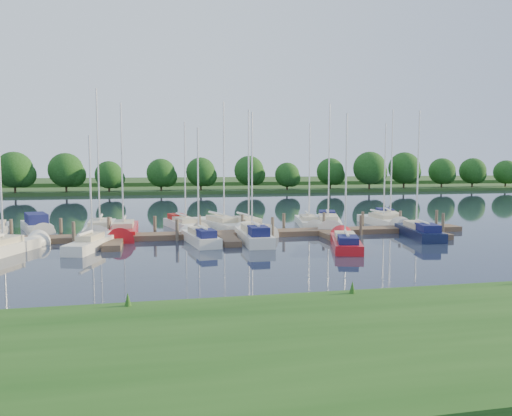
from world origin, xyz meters
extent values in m
plane|color=#192032|center=(0.00, 0.00, 0.00)|extent=(260.00, 260.00, 0.00)
cube|color=#184212|center=(0.00, -16.00, 0.25)|extent=(90.00, 10.00, 0.50)
cube|color=#4A392A|center=(0.00, 8.00, 0.20)|extent=(40.00, 2.00, 0.40)
cube|color=#4A392A|center=(-8.00, 5.00, 0.20)|extent=(1.20, 4.00, 0.40)
cube|color=#4A392A|center=(0.00, 5.00, 0.20)|extent=(1.20, 4.00, 0.40)
cube|color=#4A392A|center=(8.00, 5.00, 0.20)|extent=(1.20, 4.00, 0.40)
cube|color=#4A392A|center=(16.00, 5.00, 0.20)|extent=(1.20, 4.00, 0.40)
cylinder|color=#473D33|center=(-15.55, 9.30, 0.60)|extent=(0.24, 0.24, 2.00)
cylinder|color=#473D33|center=(-12.09, 9.30, 0.60)|extent=(0.24, 0.24, 2.00)
cylinder|color=#473D33|center=(-8.64, 9.30, 0.60)|extent=(0.24, 0.24, 2.00)
cylinder|color=#473D33|center=(-5.18, 9.30, 0.60)|extent=(0.24, 0.24, 2.00)
cylinder|color=#473D33|center=(-1.73, 9.30, 0.60)|extent=(0.24, 0.24, 2.00)
cylinder|color=#473D33|center=(1.73, 9.30, 0.60)|extent=(0.24, 0.24, 2.00)
cylinder|color=#473D33|center=(5.18, 9.30, 0.60)|extent=(0.24, 0.24, 2.00)
cylinder|color=#473D33|center=(8.64, 9.30, 0.60)|extent=(0.24, 0.24, 2.00)
cylinder|color=#473D33|center=(12.09, 9.30, 0.60)|extent=(0.24, 0.24, 2.00)
cylinder|color=#473D33|center=(15.55, 9.30, 0.60)|extent=(0.24, 0.24, 2.00)
cylinder|color=#473D33|center=(19.00, 9.30, 0.60)|extent=(0.24, 0.24, 2.00)
cylinder|color=#473D33|center=(-10.80, 6.70, 0.60)|extent=(0.24, 0.24, 2.00)
cylinder|color=#473D33|center=(-3.60, 6.70, 0.60)|extent=(0.24, 0.24, 2.00)
cylinder|color=#473D33|center=(3.60, 6.70, 0.60)|extent=(0.24, 0.24, 2.00)
cylinder|color=#473D33|center=(10.80, 6.70, 0.60)|extent=(0.24, 0.24, 2.00)
cylinder|color=#473D33|center=(18.00, 6.70, 0.60)|extent=(0.24, 0.24, 2.00)
cube|color=#223F18|center=(0.00, 75.00, 0.30)|extent=(180.00, 30.00, 0.60)
cube|color=#2E5023|center=(0.00, 100.00, 0.70)|extent=(220.00, 40.00, 1.40)
cylinder|color=#38281C|center=(-28.36, 60.35, 1.43)|extent=(0.36, 0.36, 2.86)
sphere|color=#163B10|center=(-28.36, 60.35, 4.93)|extent=(6.68, 6.68, 6.68)
sphere|color=#163B10|center=(-26.93, 60.55, 3.97)|extent=(4.77, 4.77, 4.77)
cylinder|color=#38281C|center=(-21.45, 60.38, 1.31)|extent=(0.36, 0.36, 2.61)
sphere|color=#163B10|center=(-21.45, 60.38, 4.50)|extent=(6.10, 6.10, 6.10)
sphere|color=#163B10|center=(-20.14, 60.58, 3.63)|extent=(4.36, 4.36, 4.36)
cylinder|color=#38281C|center=(-13.45, 60.07, 1.31)|extent=(0.36, 0.36, 2.62)
sphere|color=#163B10|center=(-13.45, 60.07, 4.52)|extent=(6.12, 6.12, 6.12)
sphere|color=#163B10|center=(-12.13, 60.27, 3.64)|extent=(4.37, 4.37, 4.37)
cylinder|color=#38281C|center=(-4.39, 62.90, 1.29)|extent=(0.36, 0.36, 2.57)
sphere|color=#163B10|center=(-4.39, 62.90, 4.43)|extent=(6.00, 6.00, 6.00)
sphere|color=#163B10|center=(-3.11, 63.10, 3.57)|extent=(4.28, 4.28, 4.28)
cylinder|color=#38281C|center=(4.53, 62.64, 1.12)|extent=(0.36, 0.36, 2.24)
sphere|color=#163B10|center=(4.53, 62.64, 3.87)|extent=(5.24, 5.24, 5.24)
sphere|color=#163B10|center=(5.66, 62.84, 3.12)|extent=(3.74, 3.74, 3.74)
cylinder|color=#38281C|center=(12.07, 60.46, 1.28)|extent=(0.36, 0.36, 2.56)
sphere|color=#163B10|center=(12.07, 60.46, 4.40)|extent=(5.96, 5.96, 5.96)
sphere|color=#163B10|center=(13.35, 60.66, 3.55)|extent=(4.26, 4.26, 4.26)
cylinder|color=#38281C|center=(21.24, 61.16, 1.10)|extent=(0.36, 0.36, 2.20)
sphere|color=#163B10|center=(21.24, 61.16, 3.78)|extent=(5.12, 5.12, 5.12)
sphere|color=#163B10|center=(22.34, 61.36, 3.05)|extent=(3.66, 3.66, 3.66)
cylinder|color=#38281C|center=(29.52, 61.54, 1.30)|extent=(0.36, 0.36, 2.59)
sphere|color=#163B10|center=(29.52, 61.54, 4.46)|extent=(6.05, 6.05, 6.05)
sphere|color=#163B10|center=(30.81, 61.74, 3.60)|extent=(4.32, 4.32, 4.32)
cylinder|color=#38281C|center=(38.18, 62.05, 1.07)|extent=(0.36, 0.36, 2.13)
sphere|color=#163B10|center=(38.18, 62.05, 3.67)|extent=(4.97, 4.97, 4.97)
sphere|color=#163B10|center=(39.24, 62.25, 2.96)|extent=(3.55, 3.55, 3.55)
cylinder|color=#38281C|center=(45.21, 60.07, 1.26)|extent=(0.36, 0.36, 2.52)
sphere|color=#163B10|center=(45.21, 60.07, 4.35)|extent=(5.89, 5.89, 5.89)
sphere|color=#163B10|center=(46.47, 60.27, 3.50)|extent=(4.21, 4.21, 4.21)
cylinder|color=#38281C|center=(54.47, 61.41, 1.01)|extent=(0.36, 0.36, 2.02)
sphere|color=#163B10|center=(54.47, 61.41, 3.48)|extent=(4.72, 4.72, 4.72)
sphere|color=#163B10|center=(55.48, 61.61, 2.81)|extent=(3.37, 3.37, 3.37)
cylinder|color=#38281C|center=(60.85, 63.31, 1.03)|extent=(0.36, 0.36, 2.06)
sphere|color=#163B10|center=(60.85, 63.31, 3.54)|extent=(4.80, 4.80, 4.80)
sphere|color=#163B10|center=(61.87, 63.51, 2.85)|extent=(3.43, 3.43, 3.43)
cube|color=silver|center=(-14.91, 14.46, 0.15)|extent=(3.66, 6.00, 1.07)
cone|color=silver|center=(-13.97, 11.77, 0.15)|extent=(1.45, 1.93, 0.94)
cube|color=#15194B|center=(-14.91, 14.46, 1.02)|extent=(2.46, 3.46, 0.97)
cube|color=silver|center=(-9.56, 12.48, 0.15)|extent=(2.61, 8.14, 1.08)
cone|color=silver|center=(-9.38, 8.46, 0.15)|extent=(1.25, 2.87, 1.13)
cube|color=#BDB091|center=(-9.54, 12.08, 0.83)|extent=(1.85, 3.70, 0.49)
cylinder|color=silver|center=(-9.52, 11.68, 6.12)|extent=(0.12, 0.12, 10.87)
cylinder|color=silver|center=(-9.59, 13.29, 1.22)|extent=(0.26, 3.62, 0.10)
cylinder|color=silver|center=(-9.59, 13.29, 1.22)|extent=(0.34, 3.23, 0.20)
cube|color=#B61018|center=(-7.60, 10.92, 0.15)|extent=(2.03, 7.14, 1.09)
cone|color=#B61018|center=(-7.62, 7.36, 0.15)|extent=(1.01, 2.50, 1.00)
cube|color=#BDB091|center=(-7.60, 10.56, 0.84)|extent=(1.51, 3.21, 0.50)
cylinder|color=silver|center=(-7.60, 10.21, 5.50)|extent=(0.12, 0.12, 9.62)
cylinder|color=silver|center=(-7.59, 11.63, 1.24)|extent=(0.12, 3.21, 0.10)
cylinder|color=silver|center=(-7.59, 11.63, 1.24)|extent=(0.21, 2.85, 0.20)
cube|color=silver|center=(-2.74, 13.53, 0.15)|extent=(3.34, 6.56, 1.01)
cone|color=silver|center=(-1.93, 10.48, 0.15)|extent=(1.42, 2.36, 0.88)
cube|color=#BDB091|center=(-2.66, 13.23, 0.78)|extent=(2.01, 3.09, 0.46)
cube|color=maroon|center=(-3.20, 15.24, 0.87)|extent=(1.68, 2.15, 0.50)
cylinder|color=silver|center=(-2.58, 12.92, 4.90)|extent=(0.12, 0.12, 8.53)
cylinder|color=silver|center=(-2.90, 14.14, 1.14)|extent=(0.83, 2.77, 0.10)
cylinder|color=silver|center=(-2.90, 14.14, 1.14)|extent=(0.84, 2.49, 0.20)
cube|color=silver|center=(0.41, 12.84, 0.15)|extent=(4.31, 7.77, 1.12)
cone|color=silver|center=(1.57, 9.28, 0.15)|extent=(1.81, 2.82, 1.05)
cube|color=#BDB091|center=(0.53, 12.49, 0.87)|extent=(2.54, 3.69, 0.51)
cylinder|color=silver|center=(0.65, 12.13, 5.77)|extent=(0.12, 0.12, 10.11)
cylinder|color=silver|center=(0.18, 13.55, 1.27)|extent=(1.14, 3.24, 0.10)
cylinder|color=silver|center=(0.18, 13.55, 1.27)|extent=(1.12, 2.91, 0.20)
cube|color=silver|center=(2.35, 11.11, 0.15)|extent=(3.10, 7.11, 1.18)
cone|color=silver|center=(2.95, 7.73, 0.15)|extent=(1.37, 2.54, 0.96)
cube|color=#BDB091|center=(2.41, 10.77, 0.91)|extent=(1.97, 3.30, 0.54)
cylinder|color=silver|center=(2.47, 10.43, 5.39)|extent=(0.12, 0.12, 9.29)
cylinder|color=silver|center=(2.23, 11.79, 1.34)|extent=(0.64, 3.07, 0.10)
cylinder|color=silver|center=(2.23, 11.79, 1.34)|extent=(0.68, 2.74, 0.20)
cube|color=silver|center=(8.60, 13.50, 0.15)|extent=(2.86, 6.59, 0.95)
cone|color=silver|center=(8.05, 10.36, 0.15)|extent=(1.27, 2.35, 0.89)
cube|color=#BDB091|center=(8.54, 13.19, 0.73)|extent=(1.82, 3.06, 0.43)
cylinder|color=silver|center=(8.49, 12.87, 4.91)|extent=(0.12, 0.12, 8.61)
cylinder|color=silver|center=(8.71, 14.13, 1.08)|extent=(0.59, 2.84, 0.10)
cylinder|color=silver|center=(8.71, 14.13, 1.08)|extent=(0.64, 2.55, 0.20)
cube|color=silver|center=(10.13, 12.44, 0.15)|extent=(4.27, 7.83, 1.09)
cone|color=silver|center=(9.00, 8.84, 0.15)|extent=(1.80, 2.83, 1.06)
cube|color=#BDB091|center=(10.01, 12.08, 0.84)|extent=(2.53, 3.71, 0.49)
cube|color=#15194B|center=(10.76, 14.45, 0.94)|extent=(2.09, 2.60, 0.54)
cylinder|color=silver|center=(9.90, 11.72, 5.78)|extent=(0.12, 0.12, 10.18)
cylinder|color=silver|center=(10.35, 13.16, 1.24)|extent=(1.11, 3.27, 0.10)
cylinder|color=silver|center=(10.35, 13.16, 1.24)|extent=(1.09, 2.94, 0.20)
cube|color=silver|center=(15.29, 12.57, 0.15)|extent=(1.96, 6.39, 1.05)
cone|color=silver|center=(15.38, 9.40, 0.15)|extent=(0.95, 2.25, 0.89)
cube|color=#BDB091|center=(15.30, 12.26, 0.81)|extent=(1.41, 2.89, 0.48)
cylinder|color=silver|center=(15.31, 11.94, 4.95)|extent=(0.12, 0.12, 8.57)
cylinder|color=silver|center=(15.27, 13.21, 1.20)|extent=(0.18, 2.86, 0.10)
cylinder|color=silver|center=(15.27, 13.21, 1.20)|extent=(0.27, 2.54, 0.20)
cube|color=silver|center=(16.61, 13.53, 0.15)|extent=(3.99, 7.64, 1.09)
cone|color=silver|center=(15.61, 9.99, 0.15)|extent=(1.69, 2.76, 1.03)
cube|color=#BDB091|center=(16.51, 13.18, 0.84)|extent=(2.39, 3.61, 0.50)
cube|color=#15194B|center=(17.17, 15.51, 0.94)|extent=(1.99, 2.52, 0.55)
cylinder|color=silver|center=(16.41, 12.82, 5.66)|extent=(0.12, 0.12, 9.93)
cylinder|color=silver|center=(16.81, 14.24, 1.24)|extent=(1.00, 3.21, 0.10)
cylinder|color=silver|center=(16.81, 14.24, 1.24)|extent=(0.99, 2.89, 0.20)
cone|color=silver|center=(-13.62, 6.10, 0.15)|extent=(1.68, 2.44, 0.91)
cube|color=#BDB091|center=(-14.69, 3.38, 0.82)|extent=(2.34, 3.21, 0.48)
cylinder|color=silver|center=(-14.57, 3.68, 5.05)|extent=(0.12, 0.12, 8.76)
cube|color=silver|center=(-9.45, 3.86, 0.15)|extent=(2.84, 5.26, 1.06)
cone|color=silver|center=(-8.71, 6.29, 0.15)|extent=(1.20, 1.90, 0.71)
cube|color=#BDB091|center=(-9.38, 4.11, 0.82)|extent=(1.69, 2.49, 0.48)
cylinder|color=silver|center=(-9.30, 4.35, 4.09)|extent=(0.12, 0.12, 6.84)
cylinder|color=silver|center=(-9.60, 3.38, 1.20)|extent=(0.76, 2.21, 0.10)
cylinder|color=silver|center=(-9.60, 3.38, 1.20)|extent=(0.79, 2.00, 0.20)
cube|color=silver|center=(-2.02, 5.18, 0.15)|extent=(2.41, 5.75, 1.07)
cone|color=silver|center=(-2.46, 7.93, 0.15)|extent=(1.08, 2.05, 0.78)
cube|color=#BDB091|center=(-2.07, 5.45, 0.83)|extent=(1.55, 2.66, 0.49)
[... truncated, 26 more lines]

